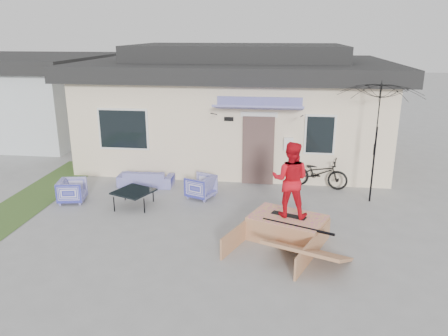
# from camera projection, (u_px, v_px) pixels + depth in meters

# --- Properties ---
(ground) EXTENTS (90.00, 90.00, 0.00)m
(ground) POSITION_uv_depth(u_px,v_px,m) (200.00, 249.00, 9.48)
(ground) COLOR gray
(ground) RESTS_ON ground
(grass_strip) EXTENTS (1.40, 8.00, 0.01)m
(grass_strip) POSITION_uv_depth(u_px,v_px,m) (26.00, 203.00, 12.01)
(grass_strip) COLOR #355324
(grass_strip) RESTS_ON ground
(house) EXTENTS (10.80, 8.49, 4.10)m
(house) POSITION_uv_depth(u_px,v_px,m) (237.00, 103.00, 16.46)
(house) COLOR beige
(house) RESTS_ON ground
(neighbor_house) EXTENTS (8.60, 7.60, 3.50)m
(neighbor_house) POSITION_uv_depth(u_px,v_px,m) (9.00, 95.00, 19.69)
(neighbor_house) COLOR silver
(neighbor_house) RESTS_ON ground
(loveseat) EXTENTS (1.68, 0.54, 0.65)m
(loveseat) POSITION_uv_depth(u_px,v_px,m) (146.00, 175.00, 13.30)
(loveseat) COLOR #23279D
(loveseat) RESTS_ON ground
(armchair_left) EXTENTS (0.76, 0.79, 0.70)m
(armchair_left) POSITION_uv_depth(u_px,v_px,m) (72.00, 190.00, 12.03)
(armchair_left) COLOR #23279D
(armchair_left) RESTS_ON ground
(armchair_right) EXTENTS (0.86, 0.89, 0.71)m
(armchair_right) POSITION_uv_depth(u_px,v_px,m) (201.00, 185.00, 12.35)
(armchair_right) COLOR #23279D
(armchair_right) RESTS_ON ground
(coffee_table) EXTENTS (1.18, 1.18, 0.45)m
(coffee_table) POSITION_uv_depth(u_px,v_px,m) (134.00, 199.00, 11.74)
(coffee_table) COLOR black
(coffee_table) RESTS_ON ground
(bicycle) EXTENTS (1.84, 1.01, 1.11)m
(bicycle) POSITION_uv_depth(u_px,v_px,m) (319.00, 170.00, 13.09)
(bicycle) COLOR black
(bicycle) RESTS_ON ground
(patio_umbrella) EXTENTS (2.46, 2.32, 2.20)m
(patio_umbrella) POSITION_uv_depth(u_px,v_px,m) (376.00, 140.00, 11.65)
(patio_umbrella) COLOR black
(patio_umbrella) RESTS_ON ground
(skate_ramp) EXTENTS (2.30, 2.59, 0.54)m
(skate_ramp) POSITION_uv_depth(u_px,v_px,m) (287.00, 228.00, 9.90)
(skate_ramp) COLOR #AB734C
(skate_ramp) RESTS_ON ground
(skateboard) EXTENTS (0.82, 0.49, 0.05)m
(skateboard) POSITION_uv_depth(u_px,v_px,m) (289.00, 215.00, 9.86)
(skateboard) COLOR black
(skateboard) RESTS_ON skate_ramp
(skater) EXTENTS (0.91, 0.75, 1.70)m
(skater) POSITION_uv_depth(u_px,v_px,m) (290.00, 178.00, 9.59)
(skater) COLOR red
(skater) RESTS_ON skateboard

